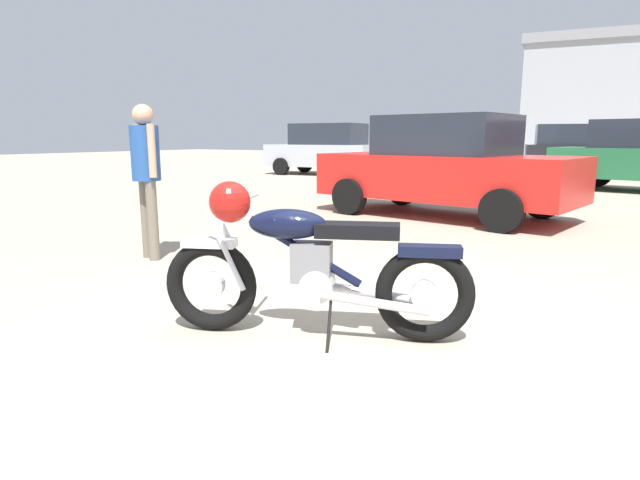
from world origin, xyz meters
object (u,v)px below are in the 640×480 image
at_px(blue_hatchback_right, 445,167).
at_px(bystander, 146,166).
at_px(pale_sedan_back, 324,149).
at_px(vintage_motorcycle, 306,265).
at_px(dark_sedan_left, 598,149).

bearing_deg(blue_hatchback_right, bystander, -100.55).
relative_size(bystander, pale_sedan_back, 0.42).
xyz_separation_m(vintage_motorcycle, bystander, (-2.70, 1.07, 0.53)).
distance_m(vintage_motorcycle, bystander, 2.95).
height_order(blue_hatchback_right, pale_sedan_back, pale_sedan_back).
relative_size(vintage_motorcycle, dark_sedan_left, 0.40).
xyz_separation_m(blue_hatchback_right, dark_sedan_left, (1.62, 11.31, 0.10)).
xyz_separation_m(vintage_motorcycle, dark_sedan_left, (0.71, 17.09, 0.45)).
xyz_separation_m(blue_hatchback_right, pale_sedan_back, (-6.75, 7.54, 0.08)).
relative_size(bystander, dark_sedan_left, 0.34).
height_order(bystander, pale_sedan_back, pale_sedan_back).
bearing_deg(vintage_motorcycle, pale_sedan_back, -82.44).
xyz_separation_m(bystander, blue_hatchback_right, (1.79, 4.72, -0.18)).
bearing_deg(pale_sedan_back, bystander, 110.07).
distance_m(pale_sedan_back, dark_sedan_left, 9.18).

